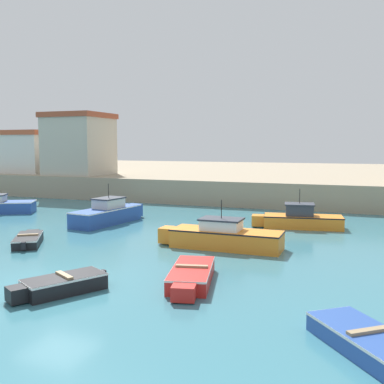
% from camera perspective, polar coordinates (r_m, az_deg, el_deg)
% --- Properties ---
extents(ground_plane, '(200.00, 200.00, 0.00)m').
position_cam_1_polar(ground_plane, '(17.21, -16.70, -11.19)').
color(ground_plane, teal).
extents(quay_seawall, '(120.00, 40.00, 2.06)m').
position_cam_1_polar(quay_seawall, '(55.55, 10.20, 1.82)').
color(quay_seawall, gray).
rests_on(quay_seawall, ground).
extents(motorboat_blue_2, '(2.46, 6.09, 2.55)m').
position_cam_1_polar(motorboat_blue_2, '(29.26, -10.59, -2.70)').
color(motorboat_blue_2, '#284C9E').
rests_on(motorboat_blue_2, ground).
extents(dinghy_black_3, '(2.42, 3.28, 0.64)m').
position_cam_1_polar(dinghy_black_3, '(16.16, -16.26, -11.17)').
color(dinghy_black_3, black).
rests_on(dinghy_black_3, ground).
extents(dinghy_black_4, '(2.58, 3.31, 0.54)m').
position_cam_1_polar(dinghy_black_4, '(24.30, -20.05, -5.65)').
color(dinghy_black_4, black).
rests_on(dinghy_black_4, ground).
extents(motorboat_orange_5, '(5.53, 2.43, 2.38)m').
position_cam_1_polar(motorboat_orange_5, '(28.00, 13.54, -3.36)').
color(motorboat_orange_5, orange).
rests_on(motorboat_orange_5, ground).
extents(dinghy_blue_6, '(3.30, 3.73, 0.58)m').
position_cam_1_polar(dinghy_blue_6, '(12.14, 21.94, -17.43)').
color(dinghy_blue_6, '#284C9E').
rests_on(dinghy_blue_6, ground).
extents(dinghy_red_7, '(2.17, 4.20, 0.64)m').
position_cam_1_polar(dinghy_red_7, '(16.55, -0.10, -10.51)').
color(dinghy_red_7, red).
rests_on(dinghy_red_7, ground).
extents(motorboat_orange_9, '(6.16, 1.76, 2.36)m').
position_cam_1_polar(motorboat_orange_9, '(21.99, 3.91, -5.66)').
color(motorboat_orange_9, orange).
rests_on(motorboat_orange_9, ground).
extents(harbor_shed_near_wharf, '(8.00, 5.50, 4.45)m').
position_cam_1_polar(harbor_shed_near_wharf, '(51.59, -20.73, 4.85)').
color(harbor_shed_near_wharf, silver).
rests_on(harbor_shed_near_wharf, quay_seawall).
extents(harbor_shed_far_end, '(5.67, 5.61, 6.03)m').
position_cam_1_polar(harbor_shed_far_end, '(45.78, -14.11, 5.95)').
color(harbor_shed_far_end, '#BCB29E').
rests_on(harbor_shed_far_end, quay_seawall).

